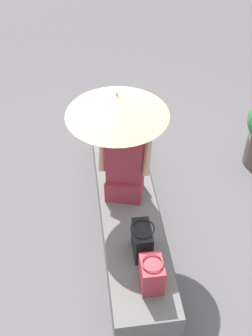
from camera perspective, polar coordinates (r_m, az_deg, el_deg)
ground_plane at (r=4.48m, az=0.17°, el=-7.87°), size 14.00×14.00×0.00m
stone_bench at (r=4.30m, az=0.17°, el=-5.89°), size 2.63×0.53×0.47m
person_seated at (r=3.89m, az=-0.19°, el=0.60°), size 0.36×0.51×0.90m
parasol at (r=3.46m, az=-1.19°, el=8.43°), size 0.86×0.86×1.17m
handbag_black at (r=3.59m, az=2.14°, el=-9.58°), size 0.27×0.20×0.31m
tote_bag_canvas at (r=3.42m, az=3.43°, el=-13.91°), size 0.22×0.17×0.30m
shoulder_bag_spare at (r=4.53m, az=-0.48°, el=4.19°), size 0.20×0.17×0.36m
magazine at (r=4.87m, az=-1.92°, el=4.83°), size 0.32×0.26×0.01m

